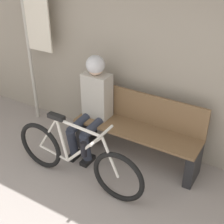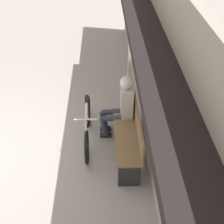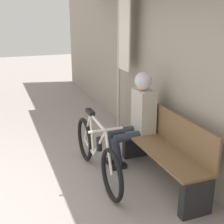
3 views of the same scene
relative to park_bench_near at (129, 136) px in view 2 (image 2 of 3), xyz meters
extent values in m
plane|color=gray|center=(0.03, -2.29, -0.40)|extent=(24.00, 24.00, 0.00)
cube|color=#9E9384|center=(0.03, 0.38, 1.20)|extent=(12.00, 0.12, 3.20)
cube|color=black|center=(0.03, 0.10, 2.10)|extent=(6.60, 0.44, 0.12)
cube|color=brown|center=(0.00, -0.05, 0.04)|extent=(1.58, 0.42, 0.03)
cube|color=brown|center=(0.00, 0.14, 0.25)|extent=(1.58, 0.03, 0.40)
cube|color=#232326|center=(-0.74, -0.05, -0.19)|extent=(0.10, 0.36, 0.42)
cube|color=#232326|center=(0.74, -0.05, -0.19)|extent=(0.10, 0.36, 0.42)
torus|color=black|center=(-0.92, -0.75, -0.09)|extent=(0.61, 0.05, 0.61)
torus|color=black|center=(0.15, -0.75, -0.09)|extent=(0.61, 0.05, 0.61)
cylinder|color=silver|center=(-0.33, -0.75, 0.36)|extent=(0.58, 0.03, 0.06)
cylinder|color=silver|center=(-0.27, -0.75, 0.10)|extent=(0.50, 0.03, 0.52)
cylinder|color=silver|center=(-0.56, -0.75, 0.11)|extent=(0.14, 0.03, 0.53)
cylinder|color=silver|center=(-0.71, -0.75, -0.12)|extent=(0.41, 0.03, 0.08)
cylinder|color=silver|center=(-0.77, -0.75, 0.14)|extent=(0.32, 0.02, 0.48)
cylinder|color=silver|center=(0.06, -0.75, 0.13)|extent=(0.22, 0.03, 0.45)
cube|color=black|center=(-0.62, -0.75, 0.40)|extent=(0.20, 0.07, 0.05)
cylinder|color=silver|center=(-0.04, -0.75, 0.37)|extent=(0.03, 0.40, 0.03)
cylinder|color=black|center=(-0.27, -0.75, 0.10)|extent=(0.07, 0.07, 0.17)
cylinder|color=#2D3342|center=(-0.68, -0.26, 0.04)|extent=(0.11, 0.42, 0.13)
cylinder|color=#2D3342|center=(-0.68, -0.44, -0.15)|extent=(0.11, 0.17, 0.39)
cube|color=black|center=(-0.68, -0.41, -0.37)|extent=(0.10, 0.22, 0.06)
cylinder|color=#2D3342|center=(-0.48, -0.26, 0.04)|extent=(0.11, 0.42, 0.13)
cylinder|color=#2D3342|center=(-0.48, -0.44, -0.15)|extent=(0.11, 0.17, 0.39)
cube|color=black|center=(-0.48, -0.41, -0.37)|extent=(0.10, 0.22, 0.06)
cube|color=#B7B2A8|center=(-0.58, -0.01, 0.34)|extent=(0.34, 0.22, 0.58)
sphere|color=beige|center=(-0.58, -0.03, 0.73)|extent=(0.20, 0.20, 0.20)
sphere|color=silver|center=(-0.58, -0.03, 0.76)|extent=(0.23, 0.23, 0.23)
cylinder|color=#B7B2A8|center=(-1.79, 0.11, 0.73)|extent=(0.05, 0.05, 2.25)
cube|color=silver|center=(-1.57, 0.11, 1.29)|extent=(0.40, 0.02, 1.14)
camera|label=1|loc=(1.36, -2.90, 2.12)|focal=50.00mm
camera|label=2|loc=(4.18, -0.44, 3.61)|focal=50.00mm
camera|label=3|loc=(3.00, -1.84, 1.64)|focal=50.00mm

